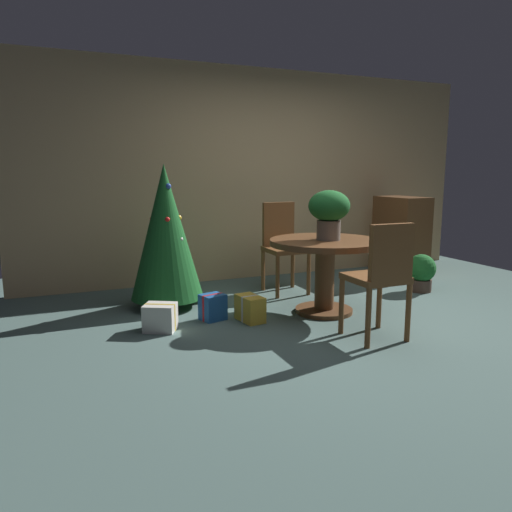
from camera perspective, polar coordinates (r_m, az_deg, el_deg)
The scene contains 12 objects.
ground_plane at distance 4.50m, azimuth 11.72°, elevation -7.71°, with size 6.60×6.60×0.00m, color #4C6660.
back_wall_panel at distance 6.22m, azimuth 0.46°, elevation 9.48°, with size 6.00×0.10×2.60m, color tan.
round_dining_table at distance 4.65m, azimuth 8.14°, elevation -0.38°, with size 1.06×1.06×0.71m.
flower_vase at distance 4.58m, azimuth 8.58°, elevation 5.39°, with size 0.39×0.39×0.47m.
wooden_chair_near at distance 3.95m, azimuth 14.54°, elevation -2.03°, with size 0.43×0.42×0.96m.
wooden_chair_far at distance 5.45m, azimuth 3.14°, elevation 1.62°, with size 0.42×0.43×1.01m.
holiday_tree at distance 4.85m, azimuth -10.60°, elevation 2.81°, with size 0.72×0.72×1.42m.
gift_box_blue at distance 4.48m, azimuth -5.11°, elevation -6.01°, with size 0.25×0.23×0.24m.
gift_box_gold at distance 4.43m, azimuth -0.71°, elevation -6.20°, with size 0.21×0.32×0.24m.
gift_box_cream at distance 4.25m, azimuth -11.22°, elevation -7.12°, with size 0.33×0.31×0.23m.
wooden_cabinet at distance 6.60m, azimuth 16.68°, elevation 2.24°, with size 0.44×0.70×1.03m.
potted_plant at distance 5.80m, azimuth 18.89°, elevation -1.76°, with size 0.32×0.32×0.43m.
Camera 1 is at (-2.47, -3.51, 1.34)m, focal length 33.96 mm.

